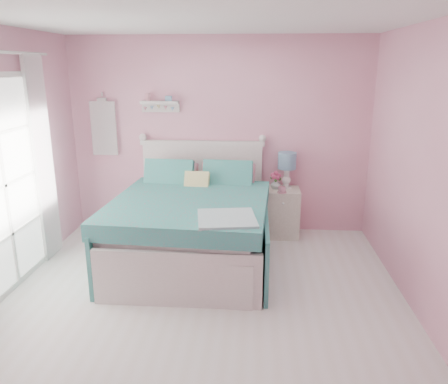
# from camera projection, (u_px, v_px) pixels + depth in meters

# --- Properties ---
(floor) EXTENTS (4.50, 4.50, 0.00)m
(floor) POSITION_uv_depth(u_px,v_px,m) (199.00, 313.00, 4.07)
(floor) COLOR silver
(floor) RESTS_ON ground
(room_shell) EXTENTS (4.50, 4.50, 4.50)m
(room_shell) POSITION_uv_depth(u_px,v_px,m) (196.00, 145.00, 3.63)
(room_shell) COLOR pink
(room_shell) RESTS_ON floor
(bed) EXTENTS (1.80, 2.20, 1.25)m
(bed) POSITION_uv_depth(u_px,v_px,m) (193.00, 226.00, 5.09)
(bed) COLOR silver
(bed) RESTS_ON floor
(nightstand) EXTENTS (0.45, 0.44, 0.65)m
(nightstand) POSITION_uv_depth(u_px,v_px,m) (282.00, 212.00, 5.84)
(nightstand) COLOR beige
(nightstand) RESTS_ON floor
(table_lamp) EXTENTS (0.24, 0.24, 0.48)m
(table_lamp) POSITION_uv_depth(u_px,v_px,m) (287.00, 163.00, 5.72)
(table_lamp) COLOR white
(table_lamp) RESTS_ON nightstand
(vase) EXTENTS (0.15, 0.15, 0.14)m
(vase) POSITION_uv_depth(u_px,v_px,m) (276.00, 184.00, 5.75)
(vase) COLOR silver
(vase) RESTS_ON nightstand
(teacup) EXTENTS (0.12, 0.12, 0.08)m
(teacup) POSITION_uv_depth(u_px,v_px,m) (282.00, 190.00, 5.58)
(teacup) COLOR pink
(teacup) RESTS_ON nightstand
(roses) EXTENTS (0.14, 0.11, 0.12)m
(roses) POSITION_uv_depth(u_px,v_px,m) (276.00, 176.00, 5.72)
(roses) COLOR #CD4675
(roses) RESTS_ON vase
(wall_shelf) EXTENTS (0.50, 0.15, 0.25)m
(wall_shelf) POSITION_uv_depth(u_px,v_px,m) (160.00, 104.00, 5.74)
(wall_shelf) COLOR silver
(wall_shelf) RESTS_ON room_shell
(hanging_dress) EXTENTS (0.34, 0.03, 0.72)m
(hanging_dress) POSITION_uv_depth(u_px,v_px,m) (104.00, 129.00, 5.87)
(hanging_dress) COLOR white
(hanging_dress) RESTS_ON room_shell
(french_door) EXTENTS (0.04, 1.32, 2.16)m
(french_door) POSITION_uv_depth(u_px,v_px,m) (4.00, 186.00, 4.29)
(french_door) COLOR silver
(french_door) RESTS_ON floor
(curtain_far) EXTENTS (0.04, 0.40, 2.32)m
(curtain_far) POSITION_uv_depth(u_px,v_px,m) (43.00, 160.00, 4.97)
(curtain_far) COLOR white
(curtain_far) RESTS_ON floor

